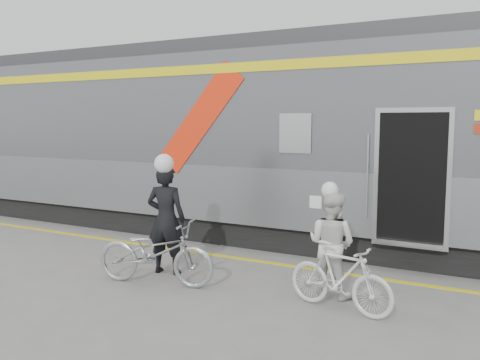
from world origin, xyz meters
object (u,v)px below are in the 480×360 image
Objects in this scene: bicycle_left at (155,253)px; bicycle_right at (340,277)px; man at (166,219)px; woman at (331,244)px.

bicycle_right is (2.78, 0.26, -0.04)m from bicycle_left.
man is at bearing 7.54° from bicycle_left.
man is at bearing 96.15° from bicycle_right.
bicycle_left is at bearing 29.75° from woman.
bicycle_right is at bearing 130.37° from woman.
man is at bearing 17.22° from woman.
bicycle_right is (2.98, -0.29, -0.44)m from man.
woman reaches higher than bicycle_left.
man is 0.71m from bicycle_left.
bicycle_left is at bearing 107.03° from bicycle_right.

